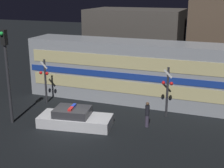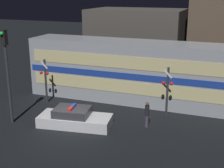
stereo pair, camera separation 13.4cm
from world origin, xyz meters
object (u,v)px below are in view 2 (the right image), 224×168
(pedestrian, at_px, (147,114))
(crossing_signal_near, at_px, (167,90))
(traffic_light_corner, at_px, (7,68))
(train, at_px, (143,72))
(police_car, at_px, (74,119))

(pedestrian, relative_size, crossing_signal_near, 0.48)
(crossing_signal_near, relative_size, traffic_light_corner, 0.58)
(train, xyz_separation_m, police_car, (-2.71, -5.77, -1.78))
(crossing_signal_near, bearing_deg, traffic_light_corner, -154.22)
(police_car, bearing_deg, train, 56.37)
(police_car, relative_size, traffic_light_corner, 0.80)
(train, xyz_separation_m, pedestrian, (1.50, -4.39, -1.42))
(pedestrian, relative_size, traffic_light_corner, 0.28)
(pedestrian, xyz_separation_m, traffic_light_corner, (-8.14, -2.35, 2.74))
(pedestrian, xyz_separation_m, crossing_signal_near, (0.80, 1.97, 1.05))
(police_car, height_order, pedestrian, pedestrian)
(pedestrian, bearing_deg, police_car, -161.83)
(traffic_light_corner, bearing_deg, police_car, 13.81)
(train, relative_size, traffic_light_corner, 3.00)
(pedestrian, distance_m, traffic_light_corner, 8.91)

